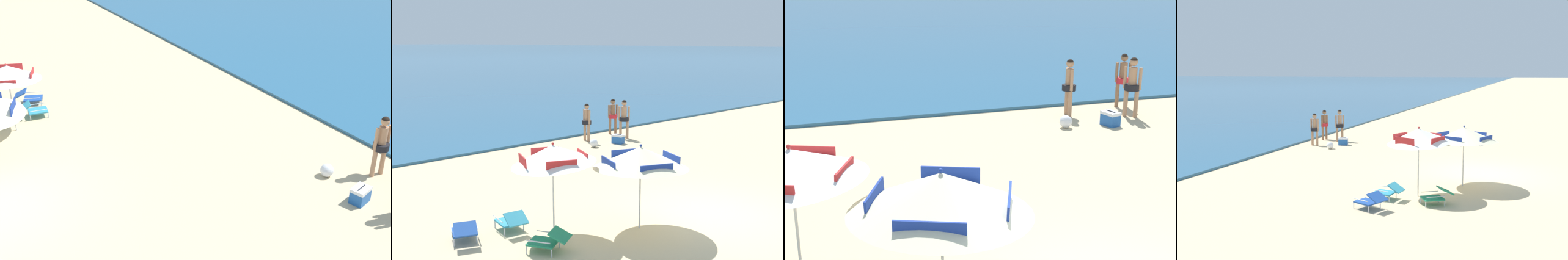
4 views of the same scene
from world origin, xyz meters
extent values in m
plane|color=#D1BA8E|center=(0.00, 0.00, 0.00)|extent=(800.00, 800.00, 0.00)
cylinder|color=silver|center=(-3.85, 1.66, 1.06)|extent=(0.04, 0.04, 2.12)
cone|color=white|center=(-3.85, 1.66, 1.90)|extent=(2.72, 2.71, 0.61)
cube|color=red|center=(-3.58, 2.31, 1.80)|extent=(0.66, 0.31, 0.24)
cube|color=red|center=(-4.50, 1.93, 1.80)|extent=(0.31, 0.66, 0.24)
cube|color=red|center=(-4.12, 1.00, 1.80)|extent=(0.66, 0.31, 0.24)
cube|color=red|center=(-3.20, 1.39, 1.80)|extent=(0.31, 0.66, 0.24)
sphere|color=red|center=(-3.85, 1.66, 2.15)|extent=(0.06, 0.06, 0.06)
cylinder|color=silver|center=(-2.14, 0.51, 1.01)|extent=(0.04, 0.04, 2.01)
cone|color=beige|center=(-2.14, 0.51, 1.76)|extent=(3.22, 3.22, 0.64)
cube|color=navy|center=(-1.83, 1.27, 1.64)|extent=(0.76, 0.34, 0.28)
cube|color=navy|center=(-2.89, 0.82, 1.64)|extent=(0.34, 0.76, 0.28)
cube|color=navy|center=(-2.45, -0.24, 1.64)|extent=(0.76, 0.34, 0.28)
cube|color=navy|center=(-1.39, 0.20, 1.64)|extent=(0.34, 0.76, 0.28)
sphere|color=navy|center=(-2.14, 0.51, 2.04)|extent=(0.06, 0.06, 0.06)
cube|color=teal|center=(-4.51, 2.55, 0.20)|extent=(0.61, 0.67, 0.04)
cube|color=teal|center=(-4.57, 2.15, 0.40)|extent=(0.55, 0.45, 0.24)
cylinder|color=silver|center=(-4.71, 2.87, 0.09)|extent=(0.03, 0.03, 0.18)
cylinder|color=silver|center=(-4.22, 2.79, 0.09)|extent=(0.03, 0.03, 0.18)
cylinder|color=silver|center=(-4.80, 2.31, 0.09)|extent=(0.03, 0.03, 0.18)
cylinder|color=silver|center=(-4.31, 2.23, 0.09)|extent=(0.03, 0.03, 0.18)
cylinder|color=silver|center=(-4.79, 2.59, 0.32)|extent=(0.11, 0.54, 0.02)
cylinder|color=silver|center=(-4.23, 2.51, 0.32)|extent=(0.11, 0.54, 0.02)
cube|color=#1E7F56|center=(-4.63, 1.04, 0.20)|extent=(0.76, 0.78, 0.04)
cube|color=#1E7F56|center=(-4.43, 0.71, 0.41)|extent=(0.63, 0.60, 0.21)
cylinder|color=silver|center=(-4.98, 1.16, 0.09)|extent=(0.03, 0.03, 0.18)
cylinder|color=silver|center=(-4.56, 1.41, 0.09)|extent=(0.03, 0.03, 0.18)
cylinder|color=silver|center=(-4.69, 0.67, 0.09)|extent=(0.03, 0.03, 0.18)
cylinder|color=silver|center=(-4.27, 0.92, 0.09)|extent=(0.03, 0.03, 0.18)
cylinder|color=silver|center=(-4.87, 0.90, 0.32)|extent=(0.30, 0.47, 0.02)
cylinder|color=silver|center=(-4.39, 1.18, 0.32)|extent=(0.30, 0.47, 0.02)
cube|color=#1E4799|center=(-5.60, 2.71, 0.20)|extent=(0.71, 0.75, 0.04)
cube|color=#1E4799|center=(-5.75, 2.35, 0.41)|extent=(0.61, 0.55, 0.21)
cylinder|color=silver|center=(-5.72, 3.07, 0.09)|extent=(0.03, 0.03, 0.18)
cylinder|color=silver|center=(-5.27, 2.88, 0.09)|extent=(0.03, 0.03, 0.18)
cylinder|color=silver|center=(-5.94, 2.54, 0.09)|extent=(0.03, 0.03, 0.18)
cylinder|color=silver|center=(-5.49, 2.35, 0.09)|extent=(0.03, 0.03, 0.18)
cylinder|color=silver|center=(-5.86, 2.82, 0.32)|extent=(0.23, 0.51, 0.02)
cylinder|color=silver|center=(-5.34, 2.60, 0.32)|extent=(0.23, 0.51, 0.02)
cylinder|color=#8C6042|center=(6.08, 9.43, 0.42)|extent=(0.12, 0.12, 0.84)
cylinder|color=#8C6042|center=(5.80, 9.53, 0.42)|extent=(0.12, 0.12, 0.84)
cylinder|color=red|center=(5.94, 9.48, 0.86)|extent=(0.42, 0.42, 0.17)
cylinder|color=#8C6042|center=(5.94, 9.48, 1.14)|extent=(0.23, 0.23, 0.59)
cylinder|color=#8C6042|center=(6.14, 9.41, 1.12)|extent=(0.09, 0.09, 0.63)
cylinder|color=#8C6042|center=(5.74, 9.55, 1.12)|extent=(0.09, 0.09, 0.63)
sphere|color=#8C6042|center=(5.94, 9.48, 1.58)|extent=(0.23, 0.23, 0.23)
sphere|color=black|center=(5.94, 9.48, 1.61)|extent=(0.21, 0.21, 0.21)
cylinder|color=tan|center=(5.68, 8.26, 0.44)|extent=(0.13, 0.13, 0.88)
cylinder|color=tan|center=(5.45, 8.48, 0.44)|extent=(0.13, 0.13, 0.88)
cylinder|color=black|center=(5.56, 8.37, 0.90)|extent=(0.44, 0.44, 0.18)
cylinder|color=tan|center=(5.56, 8.37, 1.19)|extent=(0.24, 0.24, 0.62)
cylinder|color=tan|center=(5.72, 8.22, 1.17)|extent=(0.09, 0.09, 0.66)
cylinder|color=tan|center=(5.41, 8.52, 1.17)|extent=(0.09, 0.09, 0.66)
sphere|color=tan|center=(5.56, 8.37, 1.65)|extent=(0.24, 0.24, 0.24)
sphere|color=black|center=(5.56, 8.37, 1.68)|extent=(0.22, 0.22, 0.22)
cylinder|color=tan|center=(3.84, 8.92, 0.42)|extent=(0.12, 0.12, 0.84)
cylinder|color=tan|center=(3.88, 9.21, 0.42)|extent=(0.12, 0.12, 0.84)
cylinder|color=black|center=(3.86, 9.07, 0.86)|extent=(0.42, 0.42, 0.17)
cylinder|color=tan|center=(3.86, 9.07, 1.13)|extent=(0.23, 0.23, 0.59)
cylinder|color=tan|center=(3.83, 8.86, 1.12)|extent=(0.09, 0.09, 0.63)
cylinder|color=tan|center=(3.89, 9.27, 1.12)|extent=(0.09, 0.09, 0.63)
sphere|color=tan|center=(3.86, 9.07, 1.58)|extent=(0.23, 0.23, 0.23)
sphere|color=black|center=(3.86, 9.07, 1.60)|extent=(0.21, 0.21, 0.21)
cube|color=#1E56A8|center=(4.51, 7.72, 0.16)|extent=(0.45, 0.55, 0.32)
cube|color=white|center=(4.51, 7.72, 0.36)|extent=(0.46, 0.57, 0.08)
cylinder|color=black|center=(4.51, 7.72, 0.42)|extent=(0.11, 0.33, 0.02)
sphere|color=white|center=(3.21, 7.89, 0.18)|extent=(0.35, 0.35, 0.35)
camera|label=1|loc=(11.47, -1.34, 7.37)|focal=48.34mm
camera|label=2|loc=(-10.42, -6.78, 4.43)|focal=44.15mm
camera|label=3|loc=(-3.55, -5.43, 4.39)|focal=50.69mm
camera|label=4|loc=(-17.05, -1.43, 3.81)|focal=40.86mm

